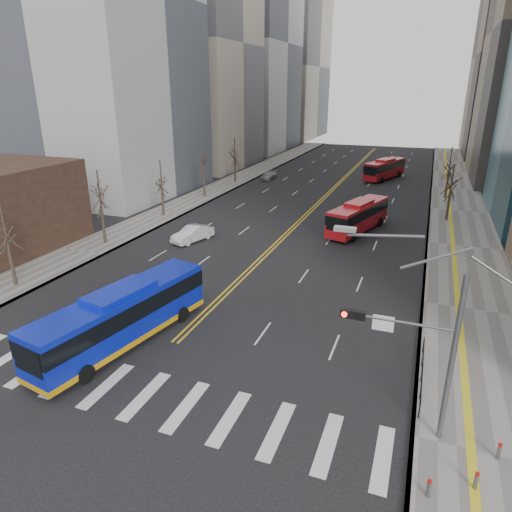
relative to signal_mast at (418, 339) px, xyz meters
The scene contains 17 objects.
ground 14.73m from the signal_mast, behind, with size 220.00×220.00×0.00m, color black.
sidewalk_right 43.43m from the signal_mast, 85.04° to the left, with size 7.00×130.00×0.15m, color slate.
sidewalk_left 52.80m from the signal_mast, 125.14° to the left, with size 5.00×130.00×0.15m, color slate.
crosswalk 14.73m from the signal_mast, behind, with size 26.70×4.00×0.01m.
centerline 54.98m from the signal_mast, 104.56° to the left, with size 0.55×100.00×0.01m.
office_towers 70.52m from the signal_mast, 101.59° to the left, with size 83.00×134.00×58.00m.
signal_mast is the anchor object (origin of this frame).
pedestrian_railing 5.71m from the signal_mast, 82.40° to the left, with size 0.06×6.06×1.02m.
bollards 5.43m from the signal_mast, 40.86° to the right, with size 2.87×3.17×0.78m.
street_trees 38.71m from the signal_mast, 122.76° to the left, with size 35.20×47.20×7.60m.
blue_bus 17.03m from the signal_mast, behind, with size 4.88×12.62×3.59m.
red_bus_near 31.06m from the signal_mast, 102.88° to the left, with size 5.23×10.74×3.34m.
red_bus_far 62.23m from the signal_mast, 96.78° to the left, with size 5.90×10.92×3.41m.
car_white 30.60m from the signal_mast, 136.54° to the left, with size 1.66×4.75×1.57m, color silver.
car_dark_mid 28.89m from the signal_mast, 104.90° to the left, with size 1.54×3.84×1.31m, color black.
car_silver 60.43m from the signal_mast, 115.08° to the left, with size 1.77×4.34×1.26m, color #929397.
car_dark_far 81.00m from the signal_mast, 94.92° to the left, with size 2.26×4.90×1.36m, color black.
Camera 1 is at (13.29, -16.04, 14.81)m, focal length 32.00 mm.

